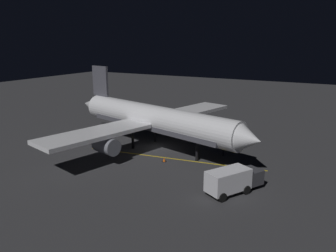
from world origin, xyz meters
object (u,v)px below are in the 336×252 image
Objects in this scene: catering_truck at (194,125)px; ground_crew_worker at (223,149)px; traffic_cone_near_left at (239,146)px; traffic_cone_near_right at (164,160)px; airliner at (152,119)px; baggage_truck at (233,181)px.

ground_crew_worker is at bearing 43.89° from catering_truck.
traffic_cone_near_left is 1.00× the size of traffic_cone_near_right.
ground_crew_worker is 8.13m from traffic_cone_near_right.
ground_crew_worker is (-1.51, 9.97, -3.21)m from airliner.
airliner is 60.07× the size of traffic_cone_near_left.
ground_crew_worker reaches higher than traffic_cone_near_right.
traffic_cone_near_right is at bearing -113.13° from baggage_truck.
traffic_cone_near_left is at bearing 146.69° from traffic_cone_near_right.
catering_truck is (-10.03, 1.77, -2.75)m from airliner.
airliner is 7.14m from traffic_cone_near_right.
ground_crew_worker is at bearing 135.23° from traffic_cone_near_right.
ground_crew_worker is at bearing 98.64° from airliner.
airliner is 5.39× the size of catering_truck.
airliner reaches higher than baggage_truck.
baggage_truck is at bearing 24.36° from ground_crew_worker.
traffic_cone_near_right is (10.01, -6.58, 0.00)m from traffic_cone_near_left.
baggage_truck reaches higher than traffic_cone_near_right.
ground_crew_worker is at bearing -155.64° from baggage_truck.
catering_truck is 11.15× the size of traffic_cone_near_right.
airliner is at bearing -10.01° from catering_truck.
ground_crew_worker is at bearing -11.56° from traffic_cone_near_left.
traffic_cone_near_right is at bearing -33.31° from traffic_cone_near_left.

